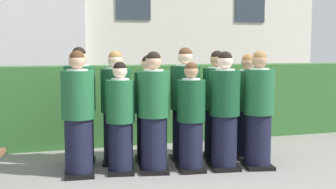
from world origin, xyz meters
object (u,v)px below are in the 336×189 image
Objects in this scene: student_rear_row_4 at (217,108)px; student_front_row_2 at (154,115)px; student_rear_row_3 at (185,107)px; student_rear_row_0 at (80,109)px; student_front_row_5 at (258,112)px; student_front_row_3 at (191,120)px; student_rear_row_5 at (247,109)px; student_rear_row_2 at (149,111)px; student_front_row_1 at (120,121)px; student_front_row_4 at (224,113)px; student_front_row_0 at (78,116)px; student_rear_row_1 at (116,110)px.

student_front_row_2 is at bearing -160.36° from student_rear_row_4.
student_rear_row_0 is at bearing 170.09° from student_rear_row_3.
student_front_row_5 is at bearing -8.62° from student_front_row_2.
student_rear_row_3 is (1.54, -0.27, -0.00)m from student_rear_row_0.
student_rear_row_5 reaches higher than student_front_row_3.
student_rear_row_2 is 1.06m from student_rear_row_4.
student_front_row_3 is at bearing -158.61° from student_rear_row_5.
student_front_row_4 is (1.45, -0.21, 0.07)m from student_front_row_1.
student_rear_row_3 is (0.10, 0.53, 0.10)m from student_front_row_3.
student_front_row_5 is at bearing -35.99° from student_rear_row_3.
student_front_row_2 is 1.01m from student_front_row_4.
student_rear_row_4 reaches higher than student_rear_row_5.
student_rear_row_1 is (0.59, 0.48, -0.00)m from student_front_row_0.
student_front_row_3 is 0.91× the size of student_rear_row_1.
student_rear_row_1 is 0.97× the size of student_rear_row_3.
student_rear_row_3 is 1.00m from student_rear_row_5.
student_rear_row_0 is (-1.94, 0.83, 0.03)m from student_front_row_4.
student_front_row_3 is at bearing -10.45° from student_front_row_1.
student_front_row_1 is 1.01× the size of student_front_row_3.
student_front_row_4 is at bearing -8.21° from student_front_row_2.
student_rear_row_4 is at bearing 170.78° from student_rear_row_5.
student_rear_row_2 is (1.00, -0.14, -0.06)m from student_rear_row_0.
student_front_row_5 is at bearing -58.71° from student_rear_row_4.
student_front_row_5 is at bearing -23.11° from student_rear_row_1.
student_rear_row_0 is 1.07× the size of student_rear_row_2.
student_rear_row_1 reaches higher than student_front_row_3.
student_rear_row_1 reaches higher than student_rear_row_2.
student_front_row_5 reaches higher than student_rear_row_5.
student_front_row_4 is 2.11m from student_rear_row_0.
student_rear_row_2 reaches higher than student_front_row_3.
student_front_row_0 is 1.54m from student_front_row_3.
student_front_row_2 is at bearing -36.30° from student_rear_row_0.
student_front_row_5 and student_rear_row_1 have the same top height.
student_front_row_2 is 0.99× the size of student_front_row_5.
student_front_row_1 is 0.53m from student_rear_row_1.
student_front_row_0 is at bearing -97.81° from student_rear_row_0.
student_rear_row_4 is at bearing 77.99° from student_front_row_4.
student_rear_row_1 is 1.55m from student_rear_row_4.
student_rear_row_1 is (0.51, -0.10, -0.03)m from student_rear_row_0.
student_front_row_1 is 0.91× the size of student_front_row_5.
student_rear_row_0 reaches higher than student_rear_row_2.
student_front_row_1 is at bearing -168.23° from student_rear_row_4.
student_front_row_4 is 1.02× the size of student_rear_row_5.
student_front_row_5 is (1.95, -0.30, 0.07)m from student_front_row_1.
student_rear_row_4 is at bearing 19.64° from student_front_row_2.
student_rear_row_5 is (2.05, 0.25, 0.05)m from student_front_row_1.
student_rear_row_0 reaches higher than student_rear_row_4.
student_front_row_5 is 1.04× the size of student_rear_row_2.
student_rear_row_5 is at bearing 37.82° from student_front_row_4.
student_front_row_1 is 0.91× the size of student_rear_row_4.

